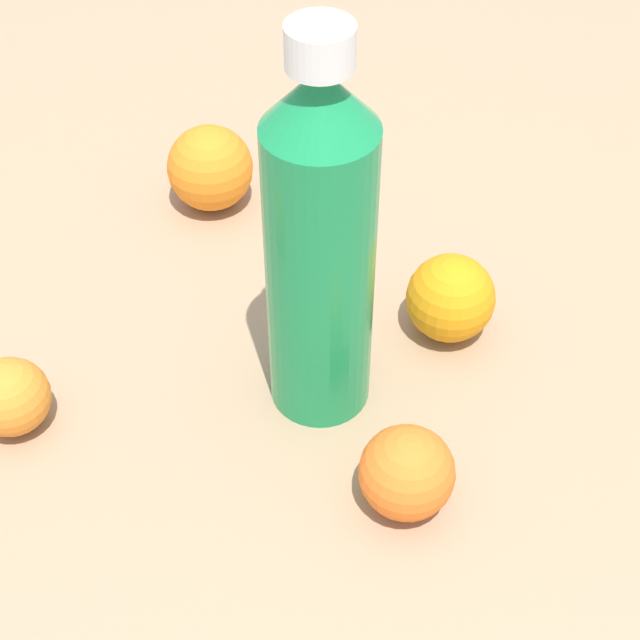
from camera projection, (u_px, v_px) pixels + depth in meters
The scene contains 6 objects.
ground_plane at pixel (274, 368), 0.80m from camera, with size 2.40×2.40×0.00m, color #9E7F60.
water_bottle at pixel (320, 249), 0.67m from camera, with size 0.08×0.08×0.32m.
orange_0 at pixel (407, 473), 0.68m from camera, with size 0.07×0.07×0.07m, color orange.
orange_1 at pixel (210, 168), 0.92m from camera, with size 0.08×0.08×0.08m, color orange.
orange_2 at pixel (450, 298), 0.80m from camera, with size 0.07×0.07×0.07m, color orange.
orange_3 at pixel (10, 397), 0.74m from camera, with size 0.06×0.06×0.06m, color orange.
Camera 1 is at (0.24, -0.47, 0.60)m, focal length 54.48 mm.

